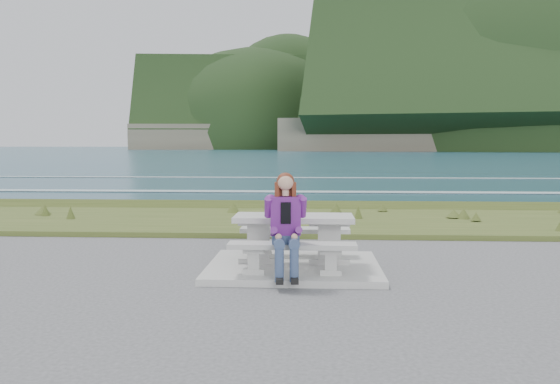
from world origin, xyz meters
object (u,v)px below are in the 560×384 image
Objects in this scene: picnic_table at (294,226)px; seated_woman at (286,239)px; bench_landward at (292,250)px; bench_seaward at (295,234)px.

picnic_table is 1.25× the size of seated_woman.
bench_landward is 1.00× the size of bench_seaward.
picnic_table is 0.74m from bench_seaward.
seated_woman is (-0.08, -0.14, 0.18)m from bench_landward.
picnic_table is 1.00× the size of bench_seaward.
bench_landward is at bearing 53.67° from seated_woman.
seated_woman reaches higher than bench_seaward.
seated_woman reaches higher than picnic_table.
bench_seaward is (0.00, 0.70, -0.23)m from picnic_table.
bench_landward is 1.40m from bench_seaward.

